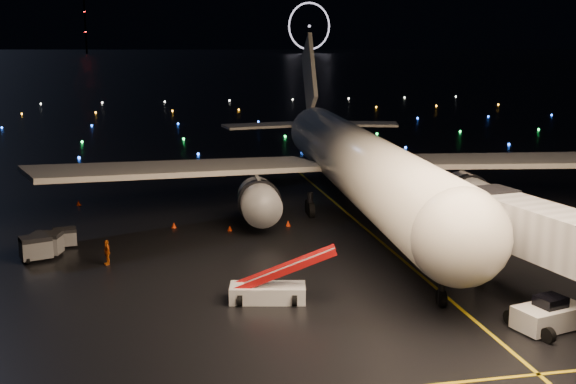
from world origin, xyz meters
name	(u,v)px	position (x,y,z in m)	size (l,w,h in m)	color
ground	(156,74)	(0.00, 300.00, 0.00)	(2000.00, 2000.00, 0.00)	black
lane_centre	(378,239)	(12.00, 15.00, 0.01)	(0.25, 80.00, 0.02)	gold
airliner	(351,123)	(12.61, 25.56, 8.44)	(59.61, 56.63, 16.89)	white
pushback_tug	(550,312)	(15.65, -4.81, 0.97)	(4.08, 2.14, 1.94)	silver
belt_loader	(268,275)	(0.56, 2.74, 1.70)	(7.01, 1.91, 3.40)	silver
crew_c	(107,252)	(-9.73, 12.52, 0.94)	(1.10, 0.46, 1.89)	orange
safety_cone_0	(230,228)	(0.27, 20.15, 0.23)	(0.41, 0.41, 0.47)	red
safety_cone_1	(288,223)	(5.53, 20.74, 0.26)	(0.45, 0.45, 0.51)	red
safety_cone_2	(174,225)	(-4.44, 22.15, 0.25)	(0.44, 0.44, 0.50)	red
safety_cone_3	(79,203)	(-13.35, 32.67, 0.28)	(0.49, 0.49, 0.55)	red
ferris_wheel	(309,28)	(170.00, 720.00, 26.00)	(50.00, 4.00, 52.00)	black
radio_mast	(85,22)	(-60.00, 740.00, 32.00)	(1.80, 1.80, 64.00)	black
taxiway_lights	(177,120)	(0.00, 106.00, 0.18)	(164.00, 92.00, 0.36)	black
baggage_cart_0	(47,244)	(-14.32, 15.69, 0.91)	(2.14, 1.50, 1.82)	gray
baggage_cart_1	(65,238)	(-13.22, 17.87, 0.75)	(1.77, 1.24, 1.51)	gray
baggage_cart_2	(36,248)	(-14.98, 14.59, 0.93)	(2.19, 1.53, 1.86)	gray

